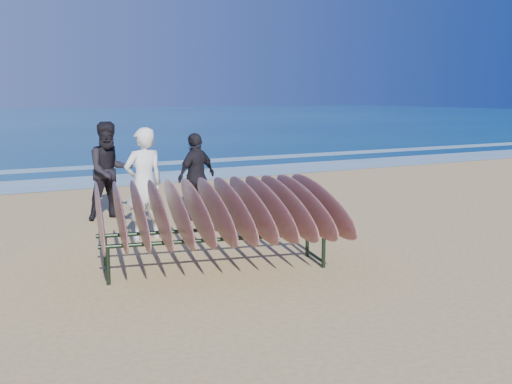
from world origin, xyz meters
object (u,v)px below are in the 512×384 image
Objects in this scene: person_dark_b at (196,177)px; person_dark_a at (110,171)px; person_white at (144,184)px; surfboard_rack at (215,210)px.

person_dark_a is at bearing -55.18° from person_dark_b.
person_dark_a is at bearing -95.05° from person_white.
person_dark_a is 1.13× the size of person_dark_b.
person_dark_a reaches higher than surfboard_rack.
person_white reaches higher than person_dark_b.
person_dark_b is at bearing -147.29° from person_white.
surfboard_rack is at bearing -89.87° from person_dark_a.
person_dark_b is (1.24, 3.41, -0.00)m from surfboard_rack.
surfboard_rack is 1.96× the size of person_white.
person_dark_a is 1.68m from person_dark_b.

